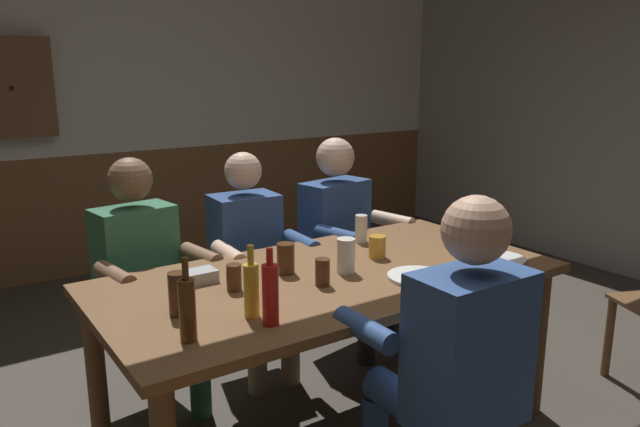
{
  "coord_description": "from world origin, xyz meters",
  "views": [
    {
      "loc": [
        -1.43,
        -1.95,
        1.63
      ],
      "look_at": [
        0.0,
        0.18,
        1.01
      ],
      "focal_mm": 34.43,
      "sensor_mm": 36.0,
      "label": 1
    }
  ],
  "objects_px": {
    "bottle_1": "(460,238)",
    "pint_glass_1": "(286,258)",
    "table_candle": "(343,254)",
    "pint_glass_4": "(322,272)",
    "plate_0": "(418,277)",
    "pint_glass_5": "(178,294)",
    "pint_glass_0": "(234,277)",
    "pint_glass_6": "(346,256)",
    "person_0": "(145,273)",
    "dining_table": "(330,294)",
    "person_2": "(344,233)",
    "bottle_0": "(251,289)",
    "pint_glass_2": "(377,247)",
    "plate_1": "(498,259)",
    "person_3": "(453,352)",
    "bottle_2": "(187,308)",
    "condiment_caddy": "(199,276)",
    "pint_glass_3": "(361,229)",
    "person_1": "(251,254)",
    "wall_dart_cabinet": "(10,88)",
    "bottle_3": "(270,293)"
  },
  "relations": [
    {
      "from": "bottle_2",
      "to": "bottle_3",
      "type": "xyz_separation_m",
      "value": [
        0.28,
        -0.04,
        0.0
      ]
    },
    {
      "from": "condiment_caddy",
      "to": "pint_glass_1",
      "type": "distance_m",
      "value": 0.37
    },
    {
      "from": "bottle_2",
      "to": "bottle_1",
      "type": "bearing_deg",
      "value": 7.04
    },
    {
      "from": "plate_0",
      "to": "pint_glass_0",
      "type": "distance_m",
      "value": 0.77
    },
    {
      "from": "pint_glass_0",
      "to": "pint_glass_2",
      "type": "bearing_deg",
      "value": 1.33
    },
    {
      "from": "bottle_0",
      "to": "pint_glass_6",
      "type": "height_order",
      "value": "bottle_0"
    },
    {
      "from": "dining_table",
      "to": "plate_0",
      "type": "height_order",
      "value": "plate_0"
    },
    {
      "from": "dining_table",
      "to": "bottle_3",
      "type": "height_order",
      "value": "bottle_3"
    },
    {
      "from": "pint_glass_1",
      "to": "bottle_0",
      "type": "bearing_deg",
      "value": -135.41
    },
    {
      "from": "condiment_caddy",
      "to": "wall_dart_cabinet",
      "type": "xyz_separation_m",
      "value": [
        -0.28,
        2.58,
        0.7
      ]
    },
    {
      "from": "person_3",
      "to": "bottle_3",
      "type": "bearing_deg",
      "value": 140.16
    },
    {
      "from": "plate_0",
      "to": "pint_glass_5",
      "type": "height_order",
      "value": "pint_glass_5"
    },
    {
      "from": "table_candle",
      "to": "person_1",
      "type": "bearing_deg",
      "value": 102.66
    },
    {
      "from": "table_candle",
      "to": "bottle_1",
      "type": "height_order",
      "value": "bottle_1"
    },
    {
      "from": "plate_1",
      "to": "pint_glass_3",
      "type": "bearing_deg",
      "value": 119.35
    },
    {
      "from": "bottle_3",
      "to": "pint_glass_2",
      "type": "height_order",
      "value": "bottle_3"
    },
    {
      "from": "wall_dart_cabinet",
      "to": "person_1",
      "type": "bearing_deg",
      "value": -69.29
    },
    {
      "from": "bottle_0",
      "to": "pint_glass_2",
      "type": "distance_m",
      "value": 0.86
    },
    {
      "from": "bottle_2",
      "to": "pint_glass_4",
      "type": "distance_m",
      "value": 0.68
    },
    {
      "from": "person_3",
      "to": "bottle_3",
      "type": "relative_size",
      "value": 4.52
    },
    {
      "from": "table_candle",
      "to": "bottle_1",
      "type": "relative_size",
      "value": 0.4
    },
    {
      "from": "condiment_caddy",
      "to": "bottle_0",
      "type": "height_order",
      "value": "bottle_0"
    },
    {
      "from": "dining_table",
      "to": "person_2",
      "type": "distance_m",
      "value": 0.94
    },
    {
      "from": "bottle_2",
      "to": "pint_glass_3",
      "type": "height_order",
      "value": "bottle_2"
    },
    {
      "from": "dining_table",
      "to": "person_0",
      "type": "xyz_separation_m",
      "value": [
        -0.58,
        0.71,
        -0.0
      ]
    },
    {
      "from": "pint_glass_0",
      "to": "pint_glass_4",
      "type": "relative_size",
      "value": 0.95
    },
    {
      "from": "condiment_caddy",
      "to": "plate_0",
      "type": "bearing_deg",
      "value": -31.29
    },
    {
      "from": "pint_glass_2",
      "to": "plate_1",
      "type": "bearing_deg",
      "value": -38.98
    },
    {
      "from": "pint_glass_1",
      "to": "pint_glass_5",
      "type": "distance_m",
      "value": 0.58
    },
    {
      "from": "plate_1",
      "to": "person_3",
      "type": "bearing_deg",
      "value": -149.07
    },
    {
      "from": "pint_glass_5",
      "to": "wall_dart_cabinet",
      "type": "distance_m",
      "value": 2.93
    },
    {
      "from": "bottle_1",
      "to": "pint_glass_3",
      "type": "distance_m",
      "value": 0.5
    },
    {
      "from": "person_0",
      "to": "plate_0",
      "type": "distance_m",
      "value": 1.29
    },
    {
      "from": "plate_1",
      "to": "bottle_1",
      "type": "xyz_separation_m",
      "value": [
        -0.07,
        0.17,
        0.07
      ]
    },
    {
      "from": "bottle_0",
      "to": "bottle_2",
      "type": "relative_size",
      "value": 0.93
    },
    {
      "from": "dining_table",
      "to": "person_0",
      "type": "relative_size",
      "value": 1.63
    },
    {
      "from": "bottle_1",
      "to": "pint_glass_1",
      "type": "distance_m",
      "value": 0.85
    },
    {
      "from": "person_2",
      "to": "person_1",
      "type": "bearing_deg",
      "value": -10.95
    },
    {
      "from": "pint_glass_0",
      "to": "pint_glass_6",
      "type": "xyz_separation_m",
      "value": [
        0.5,
        -0.07,
        0.02
      ]
    },
    {
      "from": "bottle_1",
      "to": "pint_glass_4",
      "type": "distance_m",
      "value": 0.78
    },
    {
      "from": "pint_glass_0",
      "to": "pint_glass_1",
      "type": "xyz_separation_m",
      "value": [
        0.28,
        0.06,
        0.01
      ]
    },
    {
      "from": "pint_glass_0",
      "to": "wall_dart_cabinet",
      "type": "relative_size",
      "value": 0.15
    },
    {
      "from": "person_2",
      "to": "pint_glass_4",
      "type": "xyz_separation_m",
      "value": [
        -0.71,
        -0.82,
        0.13
      ]
    },
    {
      "from": "plate_0",
      "to": "dining_table",
      "type": "bearing_deg",
      "value": 136.57
    },
    {
      "from": "dining_table",
      "to": "pint_glass_0",
      "type": "height_order",
      "value": "pint_glass_0"
    },
    {
      "from": "dining_table",
      "to": "bottle_3",
      "type": "relative_size",
      "value": 7.19
    },
    {
      "from": "plate_0",
      "to": "plate_1",
      "type": "relative_size",
      "value": 1.04
    },
    {
      "from": "bottle_2",
      "to": "pint_glass_0",
      "type": "distance_m",
      "value": 0.47
    },
    {
      "from": "person_3",
      "to": "bottle_0",
      "type": "relative_size",
      "value": 4.67
    },
    {
      "from": "dining_table",
      "to": "pint_glass_2",
      "type": "bearing_deg",
      "value": 11.71
    }
  ]
}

